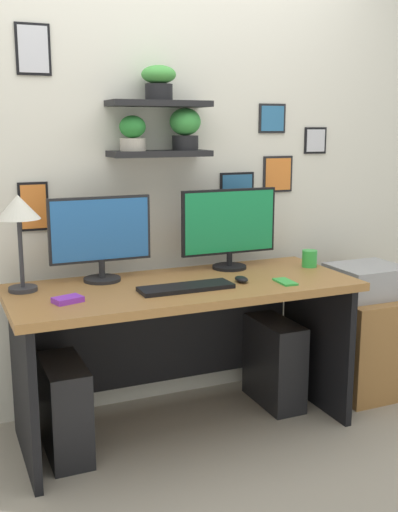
% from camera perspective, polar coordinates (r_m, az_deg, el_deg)
% --- Properties ---
extents(ground_plane, '(8.00, 8.00, 0.00)m').
position_cam_1_polar(ground_plane, '(3.24, -1.32, -15.53)').
color(ground_plane, gray).
extents(back_wall_assembly, '(4.40, 0.24, 2.70)m').
position_cam_1_polar(back_wall_assembly, '(3.29, -4.32, 9.50)').
color(back_wall_assembly, silver).
rests_on(back_wall_assembly, ground).
extents(desk, '(1.66, 0.68, 0.75)m').
position_cam_1_polar(desk, '(3.08, -1.76, -6.10)').
color(desk, '#9E6B38').
rests_on(desk, ground).
extents(monitor_left, '(0.50, 0.18, 0.41)m').
position_cam_1_polar(monitor_left, '(3.02, -9.03, 1.88)').
color(monitor_left, black).
rests_on(monitor_left, desk).
extents(monitor_right, '(0.53, 0.18, 0.42)m').
position_cam_1_polar(monitor_right, '(3.26, 2.78, 2.74)').
color(monitor_right, black).
rests_on(monitor_right, desk).
extents(keyboard, '(0.44, 0.14, 0.02)m').
position_cam_1_polar(keyboard, '(2.86, -1.20, -2.91)').
color(keyboard, black).
rests_on(keyboard, desk).
extents(computer_mouse, '(0.06, 0.09, 0.03)m').
position_cam_1_polar(computer_mouse, '(3.00, 3.91, -2.14)').
color(computer_mouse, black).
rests_on(computer_mouse, desk).
extents(desk_lamp, '(0.19, 0.19, 0.44)m').
position_cam_1_polar(desk_lamp, '(2.88, -16.23, 3.69)').
color(desk_lamp, '#2D2D33').
rests_on(desk_lamp, desk).
extents(cell_phone, '(0.08, 0.14, 0.01)m').
position_cam_1_polar(cell_phone, '(3.01, 7.91, -2.36)').
color(cell_phone, green).
rests_on(cell_phone, desk).
extents(coffee_mug, '(0.08, 0.08, 0.09)m').
position_cam_1_polar(coffee_mug, '(3.37, 10.10, -0.23)').
color(coffee_mug, green).
rests_on(coffee_mug, desk).
extents(scissors_tray, '(0.14, 0.11, 0.02)m').
position_cam_1_polar(scissors_tray, '(2.71, -11.95, -3.94)').
color(scissors_tray, purple).
rests_on(scissors_tray, desk).
extents(drawer_cabinet, '(0.44, 0.50, 0.56)m').
position_cam_1_polar(drawer_cabinet, '(3.70, 14.83, -7.64)').
color(drawer_cabinet, '#9E6B38').
rests_on(drawer_cabinet, ground).
extents(printer, '(0.38, 0.34, 0.17)m').
position_cam_1_polar(printer, '(3.60, 15.13, -2.17)').
color(printer, '#9E9EA3').
rests_on(printer, drawer_cabinet).
extents(computer_tower_left, '(0.18, 0.40, 0.44)m').
position_cam_1_polar(computer_tower_left, '(2.99, -12.22, -13.55)').
color(computer_tower_left, black).
rests_on(computer_tower_left, ground).
extents(computer_tower_right, '(0.18, 0.40, 0.47)m').
position_cam_1_polar(computer_tower_right, '(3.44, 6.91, -9.64)').
color(computer_tower_right, black).
rests_on(computer_tower_right, ground).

